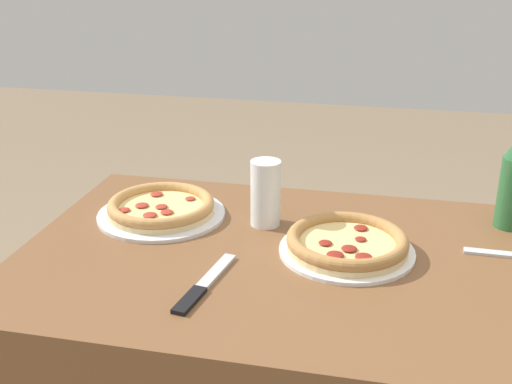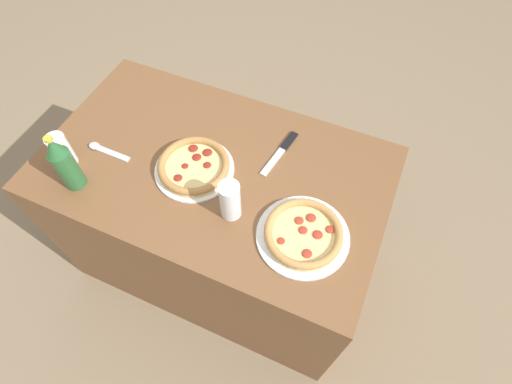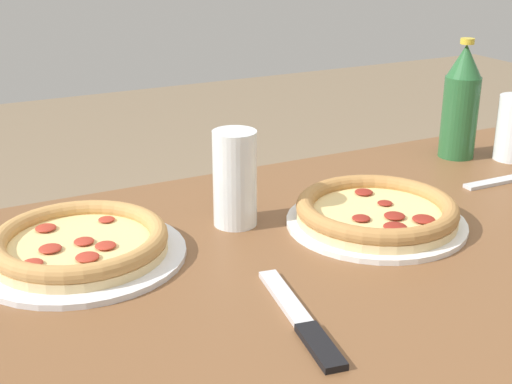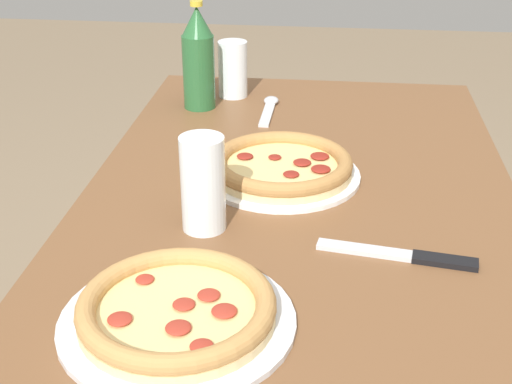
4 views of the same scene
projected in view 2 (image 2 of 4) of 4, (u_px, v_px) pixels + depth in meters
ground_plane at (226, 256)px, 1.90m from camera, size 8.00×8.00×0.00m
table at (220, 219)px, 1.61m from camera, size 1.16×0.69×0.70m
pizza_veggie at (303, 234)px, 1.16m from camera, size 0.28×0.28×0.04m
pizza_salami at (194, 166)px, 1.29m from camera, size 0.26×0.26×0.04m
glass_orange_juice at (230, 202)px, 1.17m from camera, size 0.06×0.06×0.14m
glass_iced_tea at (62, 151)px, 1.28m from camera, size 0.06×0.06×0.12m
beer_bottle at (64, 163)px, 1.19m from camera, size 0.07×0.07×0.22m
knife at (281, 151)px, 1.35m from camera, size 0.06×0.22×0.01m
spoon at (103, 149)px, 1.35m from camera, size 0.16×0.03×0.01m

